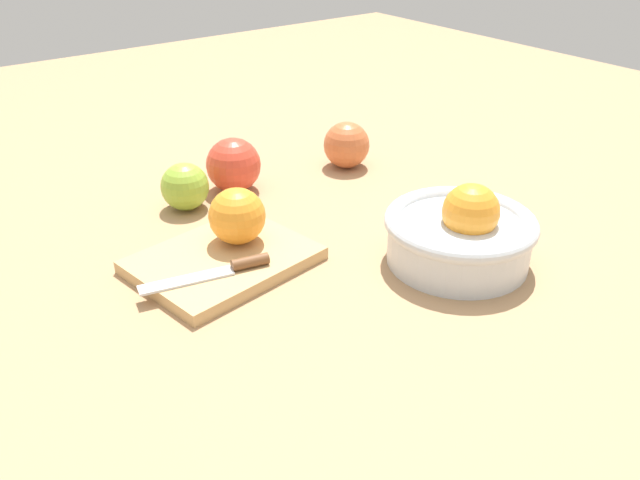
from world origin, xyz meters
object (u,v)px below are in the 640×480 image
(bowl, at_px, (460,234))
(apple_front_left, at_px, (347,145))
(cutting_board, at_px, (223,260))
(orange_on_board, at_px, (237,216))
(apple_front_left_2, at_px, (234,165))
(apple_front_right, at_px, (185,187))
(knife, at_px, (223,270))

(bowl, relative_size, apple_front_left, 2.47)
(cutting_board, distance_m, orange_on_board, 0.06)
(orange_on_board, height_order, apple_front_left, orange_on_board)
(bowl, xyz_separation_m, cutting_board, (0.24, -0.17, -0.03))
(bowl, relative_size, cutting_board, 0.90)
(bowl, relative_size, apple_front_left_2, 2.26)
(cutting_board, bearing_deg, bowl, 145.11)
(orange_on_board, distance_m, apple_front_right, 0.16)
(apple_front_left_2, bearing_deg, bowl, 107.87)
(apple_front_right, bearing_deg, knife, 74.64)
(cutting_board, bearing_deg, apple_front_left_2, -124.03)
(bowl, bearing_deg, cutting_board, -34.89)
(bowl, xyz_separation_m, apple_front_left, (-0.08, -0.32, -0.00))
(apple_front_left, bearing_deg, orange_on_board, 25.88)
(knife, relative_size, apple_front_right, 2.25)
(cutting_board, xyz_separation_m, apple_front_right, (-0.04, -0.17, 0.03))
(bowl, bearing_deg, orange_on_board, -41.79)
(cutting_board, xyz_separation_m, apple_front_left, (-0.32, -0.16, 0.03))
(knife, distance_m, apple_front_left_2, 0.27)
(knife, distance_m, apple_front_left, 0.39)
(knife, distance_m, apple_front_right, 0.22)
(apple_front_right, bearing_deg, cutting_board, 77.74)
(cutting_board, relative_size, knife, 1.34)
(bowl, distance_m, orange_on_board, 0.28)
(apple_front_left_2, bearing_deg, orange_on_board, 61.24)
(apple_front_right, bearing_deg, orange_on_board, 88.32)
(apple_front_left_2, xyz_separation_m, apple_front_right, (0.09, 0.01, -0.01))
(cutting_board, relative_size, apple_front_left, 2.74)
(knife, height_order, apple_front_right, apple_front_right)
(orange_on_board, distance_m, knife, 0.08)
(cutting_board, distance_m, apple_front_left, 0.36)
(bowl, bearing_deg, apple_front_left_2, -72.13)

